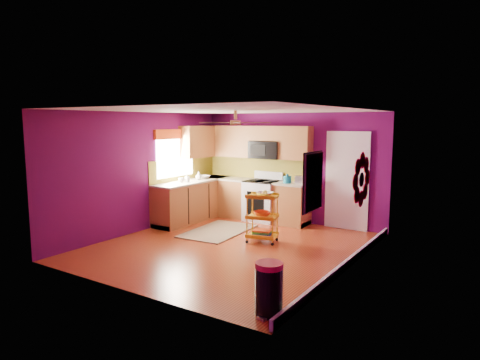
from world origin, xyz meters
The scene contains 18 objects.
ground centered at (0.00, 0.00, 0.00)m, with size 5.00×5.00×0.00m, color maroon.
room_envelope centered at (0.03, 0.00, 1.63)m, with size 4.54×5.04×2.52m.
lower_cabinets centered at (-1.35, 1.82, 0.43)m, with size 2.81×2.31×0.94m.
electric_range centered at (-0.55, 2.17, 0.48)m, with size 0.76×0.66×1.13m.
upper_cabinetry centered at (-1.24, 2.17, 1.80)m, with size 2.80×2.30×1.26m.
left_window centered at (-2.22, 1.05, 1.74)m, with size 0.08×1.35×1.08m.
panel_door centered at (1.35, 2.47, 1.02)m, with size 0.95×0.11×2.15m.
right_wall_art centered at (2.23, -0.34, 1.44)m, with size 0.04×2.74×1.04m.
ceiling_fan centered at (0.00, 0.20, 2.29)m, with size 1.01×1.01×0.26m.
shag_rug centered at (-0.82, 0.77, 0.01)m, with size 1.03×1.69×0.02m, color black.
rolling_cart centered at (0.36, 0.59, 0.52)m, with size 0.64×0.53×1.02m.
trash_can centered at (1.98, -2.07, 0.32)m, with size 0.40×0.41×0.64m.
teal_kettle centered at (0.10, 2.13, 1.02)m, with size 0.18×0.18×0.21m.
toaster centered at (0.40, 2.18, 1.03)m, with size 0.22×0.15×0.18m, color beige.
soap_bottle_a centered at (-1.88, 1.05, 1.03)m, with size 0.08×0.09×0.19m, color #EA3F72.
soap_bottle_b centered at (-1.91, 1.51, 1.03)m, with size 0.15×0.15×0.19m, color white.
counter_dish centered at (-1.97, 1.77, 0.98)m, with size 0.29×0.29×0.07m, color white.
counter_cup centered at (-1.99, 0.96, 0.99)m, with size 0.13×0.13×0.10m, color white.
Camera 1 is at (4.34, -6.35, 2.29)m, focal length 32.00 mm.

